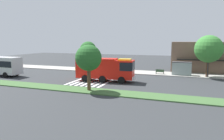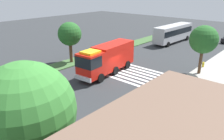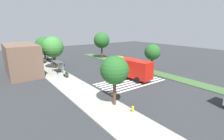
{
  "view_description": "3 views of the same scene",
  "coord_description": "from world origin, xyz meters",
  "px_view_note": "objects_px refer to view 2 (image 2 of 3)",
  "views": [
    {
      "loc": [
        12.53,
        -32.73,
        6.7
      ],
      "look_at": [
        0.04,
        2.0,
        1.39
      ],
      "focal_mm": 33.55,
      "sensor_mm": 36.0,
      "label": 1
    },
    {
      "loc": [
        20.34,
        17.15,
        10.69
      ],
      "look_at": [
        1.46,
        0.57,
        1.29
      ],
      "focal_mm": 35.38,
      "sensor_mm": 36.0,
      "label": 2
    },
    {
      "loc": [
        -23.13,
        19.71,
        9.79
      ],
      "look_at": [
        1.52,
        1.66,
        1.78
      ],
      "focal_mm": 26.89,
      "sensor_mm": 36.0,
      "label": 3
    }
  ],
  "objects_px": {
    "transit_bus": "(173,32)",
    "bench_near_shelter": "(133,120)",
    "fire_truck": "(106,58)",
    "sidewalk_tree_far_west": "(204,40)",
    "fire_hydrant": "(203,64)",
    "bus_stop_shelter": "(98,129)",
    "sidewalk_tree_west": "(27,111)",
    "median_tree_far_west": "(70,34)",
    "street_lamp": "(26,132)"
  },
  "relations": [
    {
      "from": "bench_near_shelter",
      "to": "sidewalk_tree_west",
      "type": "height_order",
      "value": "sidewalk_tree_west"
    },
    {
      "from": "sidewalk_tree_far_west",
      "to": "fire_hydrant",
      "type": "height_order",
      "value": "sidewalk_tree_far_west"
    },
    {
      "from": "bench_near_shelter",
      "to": "sidewalk_tree_west",
      "type": "bearing_deg",
      "value": -2.89
    },
    {
      "from": "bus_stop_shelter",
      "to": "sidewalk_tree_west",
      "type": "distance_m",
      "value": 5.45
    },
    {
      "from": "street_lamp",
      "to": "bench_near_shelter",
      "type": "bearing_deg",
      "value": 174.39
    },
    {
      "from": "bench_near_shelter",
      "to": "median_tree_far_west",
      "type": "distance_m",
      "value": 18.56
    },
    {
      "from": "street_lamp",
      "to": "fire_truck",
      "type": "bearing_deg",
      "value": -150.41
    },
    {
      "from": "transit_bus",
      "to": "bench_near_shelter",
      "type": "bearing_deg",
      "value": -156.3
    },
    {
      "from": "fire_truck",
      "to": "transit_bus",
      "type": "distance_m",
      "value": 22.17
    },
    {
      "from": "fire_hydrant",
      "to": "fire_truck",
      "type": "bearing_deg",
      "value": -39.42
    },
    {
      "from": "bus_stop_shelter",
      "to": "street_lamp",
      "type": "distance_m",
      "value": 4.82
    },
    {
      "from": "bus_stop_shelter",
      "to": "median_tree_far_west",
      "type": "distance_m",
      "value": 20.23
    },
    {
      "from": "bench_near_shelter",
      "to": "fire_hydrant",
      "type": "xyz_separation_m",
      "value": [
        -18.06,
        -0.92,
        -0.1
      ]
    },
    {
      "from": "sidewalk_tree_west",
      "to": "fire_hydrant",
      "type": "distance_m",
      "value": 26.85
    },
    {
      "from": "fire_hydrant",
      "to": "bus_stop_shelter",
      "type": "bearing_deg",
      "value": 2.38
    },
    {
      "from": "bench_near_shelter",
      "to": "street_lamp",
      "type": "bearing_deg",
      "value": -5.61
    },
    {
      "from": "fire_truck",
      "to": "sidewalk_tree_west",
      "type": "relative_size",
      "value": 1.31
    },
    {
      "from": "bench_near_shelter",
      "to": "sidewalk_tree_far_west",
      "type": "distance_m",
      "value": 15.74
    },
    {
      "from": "median_tree_far_west",
      "to": "bench_near_shelter",
      "type": "bearing_deg",
      "value": 66.87
    },
    {
      "from": "bench_near_shelter",
      "to": "median_tree_far_west",
      "type": "xyz_separation_m",
      "value": [
        -7.14,
        -16.71,
        3.77
      ]
    },
    {
      "from": "bus_stop_shelter",
      "to": "sidewalk_tree_far_west",
      "type": "distance_m",
      "value": 19.41
    },
    {
      "from": "median_tree_far_west",
      "to": "street_lamp",
      "type": "bearing_deg",
      "value": 45.66
    },
    {
      "from": "transit_bus",
      "to": "fire_hydrant",
      "type": "xyz_separation_m",
      "value": [
        11.38,
        10.5,
        -1.62
      ]
    },
    {
      "from": "sidewalk_tree_west",
      "to": "fire_hydrant",
      "type": "bearing_deg",
      "value": -178.92
    },
    {
      "from": "bus_stop_shelter",
      "to": "sidewalk_tree_west",
      "type": "relative_size",
      "value": 0.47
    },
    {
      "from": "sidewalk_tree_west",
      "to": "median_tree_far_west",
      "type": "distance_m",
      "value": 22.51
    },
    {
      "from": "fire_truck",
      "to": "transit_bus",
      "type": "relative_size",
      "value": 0.85
    },
    {
      "from": "street_lamp",
      "to": "median_tree_far_west",
      "type": "bearing_deg",
      "value": -134.34
    },
    {
      "from": "fire_truck",
      "to": "bench_near_shelter",
      "type": "relative_size",
      "value": 6.07
    },
    {
      "from": "bus_stop_shelter",
      "to": "fire_hydrant",
      "type": "distance_m",
      "value": 22.13
    },
    {
      "from": "bench_near_shelter",
      "to": "fire_hydrant",
      "type": "height_order",
      "value": "bench_near_shelter"
    },
    {
      "from": "bus_stop_shelter",
      "to": "sidewalk_tree_west",
      "type": "xyz_separation_m",
      "value": [
        4.38,
        -0.42,
        3.22
      ]
    },
    {
      "from": "bench_near_shelter",
      "to": "median_tree_far_west",
      "type": "bearing_deg",
      "value": -113.13
    },
    {
      "from": "sidewalk_tree_far_west",
      "to": "sidewalk_tree_west",
      "type": "bearing_deg",
      "value": 0.0
    },
    {
      "from": "median_tree_far_west",
      "to": "fire_hydrant",
      "type": "height_order",
      "value": "median_tree_far_west"
    },
    {
      "from": "street_lamp",
      "to": "median_tree_far_west",
      "type": "height_order",
      "value": "street_lamp"
    },
    {
      "from": "sidewalk_tree_far_west",
      "to": "sidewalk_tree_west",
      "type": "relative_size",
      "value": 0.84
    },
    {
      "from": "bus_stop_shelter",
      "to": "sidewalk_tree_far_west",
      "type": "height_order",
      "value": "sidewalk_tree_far_west"
    },
    {
      "from": "bus_stop_shelter",
      "to": "street_lamp",
      "type": "bearing_deg",
      "value": -10.53
    },
    {
      "from": "fire_hydrant",
      "to": "street_lamp",
      "type": "bearing_deg",
      "value": 0.22
    },
    {
      "from": "bus_stop_shelter",
      "to": "sidewalk_tree_west",
      "type": "height_order",
      "value": "sidewalk_tree_west"
    },
    {
      "from": "bench_near_shelter",
      "to": "sidewalk_tree_west",
      "type": "xyz_separation_m",
      "value": [
        8.38,
        -0.42,
        4.51
      ]
    },
    {
      "from": "transit_bus",
      "to": "street_lamp",
      "type": "height_order",
      "value": "street_lamp"
    },
    {
      "from": "bus_stop_shelter",
      "to": "median_tree_far_west",
      "type": "xyz_separation_m",
      "value": [
        -11.14,
        -16.71,
        2.48
      ]
    },
    {
      "from": "fire_truck",
      "to": "median_tree_far_west",
      "type": "relative_size",
      "value": 1.62
    },
    {
      "from": "fire_truck",
      "to": "sidewalk_tree_far_west",
      "type": "relative_size",
      "value": 1.55
    },
    {
      "from": "fire_truck",
      "to": "sidewalk_tree_far_west",
      "type": "height_order",
      "value": "sidewalk_tree_far_west"
    },
    {
      "from": "bench_near_shelter",
      "to": "fire_truck",
      "type": "bearing_deg",
      "value": -126.93
    },
    {
      "from": "fire_truck",
      "to": "median_tree_far_west",
      "type": "distance_m",
      "value": 7.32
    },
    {
      "from": "bench_near_shelter",
      "to": "transit_bus",
      "type": "bearing_deg",
      "value": -158.8
    }
  ]
}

